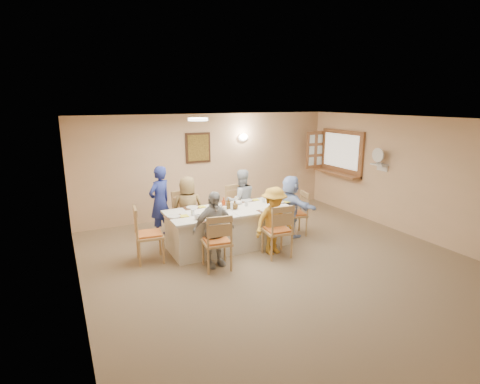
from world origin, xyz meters
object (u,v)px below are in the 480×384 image
chair_back_right (239,208)px  chair_left_end (149,234)px  chair_back_left (186,215)px  caregiver (160,202)px  chair_right_end (295,213)px  diner_front_left (214,229)px  chair_front_left (217,241)px  diner_back_left (188,209)px  diner_back_right (241,201)px  dining_table (229,228)px  diner_right_end (290,206)px  desk_fan (379,158)px  diner_front_right (274,221)px  chair_front_right (277,230)px  serving_hatch (342,153)px  condiment_ketchup (224,203)px

chair_back_right → chair_left_end: size_ratio=0.98×
chair_back_left → caregiver: caregiver is taller
chair_right_end → diner_front_left: size_ratio=0.70×
chair_front_left → chair_right_end: 2.29m
chair_back_left → diner_back_left: (0.00, -0.12, 0.17)m
diner_front_left → chair_front_left: bearing=-93.9°
chair_front_left → diner_back_right: bearing=-120.9°
dining_table → chair_front_left: size_ratio=2.42×
diner_front_left → diner_right_end: (2.02, 0.68, -0.01)m
diner_back_right → caregiver: 1.72m
desk_fan → dining_table: (-3.59, 0.25, -1.17)m
caregiver → desk_fan: bearing=133.3°
chair_right_end → diner_right_end: 0.22m
chair_right_end → diner_back_right: 1.19m
chair_back_right → caregiver: size_ratio=0.66×
chair_back_left → diner_front_right: (1.20, -1.48, 0.14)m
diner_back_left → chair_front_right: bearing=138.7°
chair_front_left → caregiver: size_ratio=0.66×
serving_hatch → diner_front_right: serving_hatch is taller
chair_back_right → chair_front_left: size_ratio=1.00×
desk_fan → diner_front_left: 4.30m
condiment_ketchup → desk_fan: bearing=-4.5°
chair_left_end → diner_front_left: bearing=-119.2°
dining_table → chair_front_right: size_ratio=2.38×
chair_front_right → chair_left_end: size_ratio=0.99×
chair_front_left → chair_back_left: bearing=-81.9°
chair_front_right → diner_front_left: bearing=-0.4°
chair_front_right → caregiver: bearing=-44.4°
chair_back_right → diner_back_left: bearing=-178.6°
serving_hatch → diner_right_end: bearing=-154.1°
diner_right_end → condiment_ketchup: diner_right_end is taller
serving_hatch → diner_front_right: 3.68m
condiment_ketchup → diner_back_left: bearing=128.8°
serving_hatch → chair_left_end: 5.46m
chair_left_end → caregiver: size_ratio=0.68×
chair_back_right → diner_right_end: bearing=-48.6°
chair_back_left → diner_right_end: size_ratio=0.77×
chair_left_end → diner_front_right: diner_front_right is taller
diner_front_left → diner_back_left: bearing=86.1°
diner_front_left → diner_right_end: 2.13m
chair_left_end → diner_front_left: size_ratio=0.77×
chair_back_right → diner_back_left: diner_back_left is taller
desk_fan → condiment_ketchup: size_ratio=1.27×
dining_table → caregiver: size_ratio=1.60×
chair_left_end → chair_right_end: 3.10m
diner_back_left → chair_right_end: bearing=172.1°
chair_front_right → diner_front_right: (-0.00, 0.12, 0.13)m
chair_back_left → diner_back_left: 0.21m
chair_left_end → caregiver: caregiver is taller
chair_back_left → condiment_ketchup: (0.51, -0.75, 0.38)m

